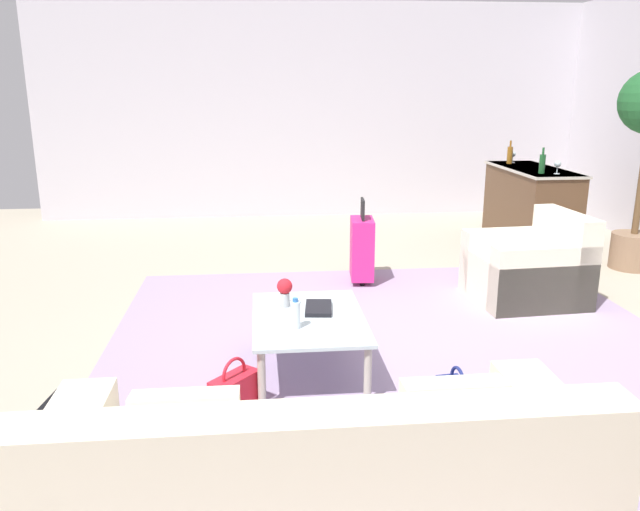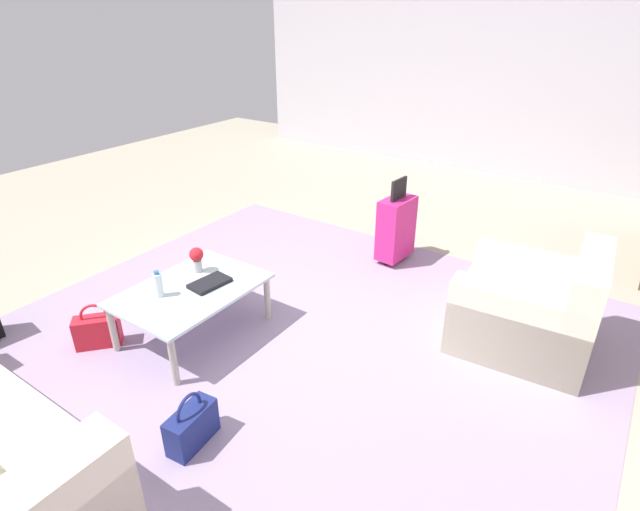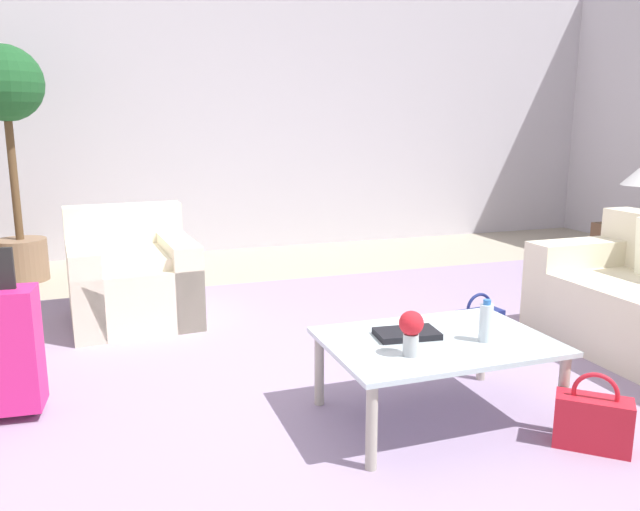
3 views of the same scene
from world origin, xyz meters
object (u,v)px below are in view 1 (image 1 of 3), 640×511
(coffee_table, at_px, (309,323))
(wine_glass_leftmost, at_px, (513,155))
(coffee_table_book, at_px, (319,308))
(suitcase_magenta, at_px, (362,248))
(backpack_black, at_px, (74,434))
(couch, at_px, (320,499))
(flower_vase, at_px, (285,290))
(wine_bottle_amber, at_px, (510,155))
(wine_glass_left_of_centre, at_px, (558,165))
(handbag_navy, at_px, (456,403))
(handbag_red, at_px, (235,393))
(armchair, at_px, (532,270))
(wine_bottle_green, at_px, (542,163))
(water_bottle, at_px, (296,314))
(bar_console, at_px, (530,204))

(coffee_table, bearing_deg, wine_glass_leftmost, 143.02)
(coffee_table_book, distance_m, wine_glass_leftmost, 4.97)
(wine_glass_leftmost, height_order, suitcase_magenta, wine_glass_leftmost)
(backpack_black, bearing_deg, wine_glass_leftmost, 139.34)
(couch, distance_m, flower_vase, 2.02)
(suitcase_magenta, bearing_deg, wine_bottle_amber, 130.87)
(wine_glass_left_of_centre, bearing_deg, handbag_navy, -32.08)
(couch, height_order, coffee_table_book, couch)
(couch, relative_size, flower_vase, 10.99)
(handbag_red, bearing_deg, wine_glass_leftmost, 142.19)
(coffee_table, xyz_separation_m, handbag_red, (0.51, -0.49, -0.23))
(suitcase_magenta, relative_size, backpack_black, 2.12)
(wine_glass_left_of_centre, bearing_deg, backpack_black, -48.24)
(coffee_table, height_order, wine_glass_leftmost, wine_glass_leftmost)
(wine_glass_left_of_centre, bearing_deg, wine_glass_leftmost, -175.86)
(coffee_table, bearing_deg, couch, -3.20)
(flower_vase, height_order, suitcase_magenta, suitcase_magenta)
(armchair, height_order, handbag_navy, armchair)
(coffee_table, bearing_deg, backpack_black, -52.17)
(suitcase_magenta, distance_m, backpack_black, 3.60)
(handbag_navy, height_order, backpack_black, backpack_black)
(flower_vase, xyz_separation_m, wine_bottle_green, (-2.79, 3.12, 0.52))
(coffee_table, bearing_deg, wine_bottle_green, 135.33)
(suitcase_magenta, bearing_deg, wine_glass_leftmost, 131.13)
(coffee_table_book, relative_size, suitcase_magenta, 0.35)
(wine_glass_leftmost, distance_m, wine_bottle_green, 1.05)
(flower_vase, relative_size, suitcase_magenta, 0.24)
(water_bottle, distance_m, wine_glass_leftmost, 5.32)
(couch, xyz_separation_m, suitcase_magenta, (-3.79, 0.80, 0.06))
(wine_glass_leftmost, height_order, wine_bottle_amber, wine_bottle_amber)
(couch, height_order, water_bottle, couch)
(coffee_table, xyz_separation_m, wine_bottle_green, (-3.01, 2.97, 0.69))
(water_bottle, bearing_deg, wine_bottle_amber, 143.59)
(water_bottle, xyz_separation_m, coffee_table_book, (-0.32, 0.18, -0.08))
(wine_bottle_amber, distance_m, wine_bottle_green, 0.96)
(couch, relative_size, bar_console, 1.39)
(couch, relative_size, wine_glass_leftmost, 14.59)
(armchair, xyz_separation_m, water_bottle, (1.50, -2.27, 0.21))
(water_bottle, height_order, backpack_black, water_bottle)
(coffee_table_book, distance_m, bar_console, 4.53)
(couch, height_order, wine_glass_left_of_centre, wine_glass_left_of_centre)
(handbag_navy, xyz_separation_m, backpack_black, (0.23, -2.09, 0.06))
(armchair, xyz_separation_m, suitcase_magenta, (-0.70, -1.47, 0.07))
(flower_vase, xyz_separation_m, wine_bottle_amber, (-3.75, 3.12, 0.52))
(coffee_table_book, distance_m, wine_bottle_green, 4.14)
(coffee_table_book, relative_size, wine_glass_leftmost, 1.94)
(handbag_navy, bearing_deg, wine_bottle_amber, 155.37)
(armchair, relative_size, handbag_navy, 2.75)
(armchair, bearing_deg, coffee_table_book, -60.41)
(armchair, height_order, flower_vase, armchair)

